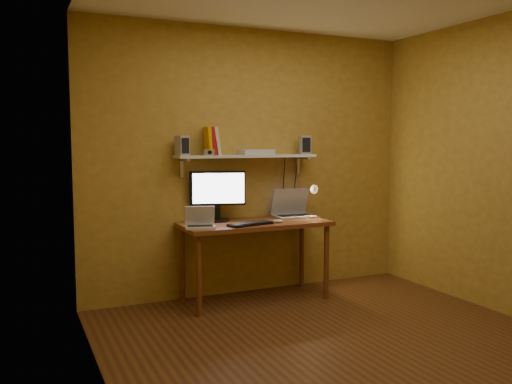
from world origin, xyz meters
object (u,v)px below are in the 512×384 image
wall_shelf (247,156)px  speaker_left (182,146)px  laptop (292,210)px  shelf_camera (209,152)px  desk (255,231)px  router (257,152)px  mouse (278,221)px  speaker_right (305,145)px  netbook (200,222)px  monitor (218,193)px  desk_lamp (309,196)px  keyboard (250,224)px

wall_shelf → speaker_left: (-0.64, 0.01, 0.11)m
laptop → shelf_camera: size_ratio=4.00×
desk → router: 0.77m
mouse → speaker_right: 0.90m
netbook → shelf_camera: size_ratio=3.01×
laptop → shelf_camera: shelf_camera is taller
wall_shelf → netbook: bearing=-152.4°
monitor → netbook: 0.46m
desk → shelf_camera: 0.85m
desk_lamp → monitor: bearing=176.2°
desk → desk_lamp: (0.66, 0.13, 0.29)m
desk → wall_shelf: size_ratio=1.00×
netbook → mouse: 0.75m
speaker_left → mouse: bearing=-42.1°
laptop → mouse: bearing=-133.4°
monitor → speaker_left: 0.56m
router → monitor: bearing=-178.5°
desk_lamp → speaker_right: speaker_right is taller
desk_lamp → keyboard: bearing=-159.9°
keyboard → wall_shelf: bearing=58.3°
desk_lamp → speaker_left: 1.40m
keyboard → desk: bearing=40.3°
netbook → router: bearing=40.2°
speaker_left → speaker_right: speaker_right is taller
monitor → keyboard: monitor is taller
desk → router: bearing=61.7°
wall_shelf → desk_lamp: wall_shelf is taller
desk → wall_shelf: 0.72m
laptop → keyboard: bearing=-149.3°
desk → router: (0.11, 0.20, 0.74)m
desk → wall_shelf: (0.00, 0.19, 0.69)m
mouse → desk_lamp: desk_lamp is taller
netbook → keyboard: netbook is taller
monitor → keyboard: size_ratio=1.21×
monitor → netbook: bearing=-117.1°
monitor → laptop: bearing=13.3°
speaker_right → wall_shelf: bearing=-166.4°
keyboard → speaker_left: 0.95m
wall_shelf → laptop: wall_shelf is taller
netbook → mouse: bearing=14.0°
mouse → speaker_left: (-0.81, 0.34, 0.70)m
router → speaker_left: bearing=179.9°
wall_shelf → laptop: (0.48, -0.04, -0.54)m
shelf_camera → speaker_right: bearing=3.9°
desk_lamp → speaker_left: size_ratio=2.07×
desk_lamp → speaker_right: bearing=107.1°
monitor → shelf_camera: bearing=-130.5°
monitor → shelf_camera: 0.41m
mouse → desk_lamp: 0.58m
speaker_left → router: (0.75, -0.00, -0.06)m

